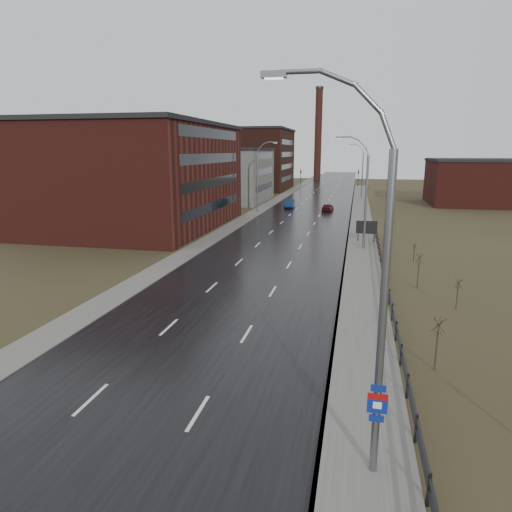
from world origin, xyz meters
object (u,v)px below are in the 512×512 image
at_px(billboard, 367,228).
at_px(car_far, 328,208).
at_px(streetlight_main, 373,290).
at_px(car_near, 290,204).

distance_m(billboard, car_far, 26.54).
height_order(streetlight_main, billboard, streetlight_main).
relative_size(billboard, car_far, 0.63).
relative_size(streetlight_main, car_near, 2.68).
bearing_deg(car_far, streetlight_main, 100.70).
xyz_separation_m(billboard, car_near, (-12.73, 28.97, -0.94)).
relative_size(car_near, car_far, 1.16).
height_order(billboard, car_near, billboard).
xyz_separation_m(billboard, car_far, (-5.88, 25.86, -1.02)).
xyz_separation_m(streetlight_main, car_near, (-12.10, 66.80, -5.31)).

